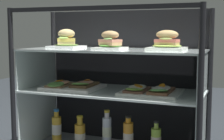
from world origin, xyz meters
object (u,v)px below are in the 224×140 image
plated_roll_sandwich_mid_left (167,43)px  juice_bottle_front_right_end (80,134)px  open_sandwich_tray_right_of_center (73,86)px  open_sandwich_tray_far_left (150,90)px  juice_bottle_back_right (107,131)px  juice_bottle_back_center (128,137)px  plated_roll_sandwich_far_left (66,41)px  juice_bottle_back_left (57,129)px  plated_roll_sandwich_mid_right (110,42)px

plated_roll_sandwich_mid_left → juice_bottle_front_right_end: size_ratio=1.04×
open_sandwich_tray_right_of_center → juice_bottle_front_right_end: 0.34m
open_sandwich_tray_right_of_center → open_sandwich_tray_far_left: 0.50m
juice_bottle_back_right → plated_roll_sandwich_mid_left: bearing=-2.4°
juice_bottle_back_center → plated_roll_sandwich_far_left: bearing=177.0°
plated_roll_sandwich_far_left → open_sandwich_tray_right_of_center: plated_roll_sandwich_far_left is taller
plated_roll_sandwich_far_left → juice_bottle_front_right_end: plated_roll_sandwich_far_left is taller
plated_roll_sandwich_far_left → open_sandwich_tray_right_of_center: 0.30m
juice_bottle_back_left → juice_bottle_back_right: bearing=6.4°
juice_bottle_front_right_end → juice_bottle_back_center: (0.34, -0.00, 0.02)m
plated_roll_sandwich_mid_right → juice_bottle_back_right: plated_roll_sandwich_mid_right is taller
open_sandwich_tray_right_of_center → open_sandwich_tray_far_left: bearing=1.1°
open_sandwich_tray_right_of_center → juice_bottle_back_center: 0.47m
plated_roll_sandwich_far_left → juice_bottle_front_right_end: 0.62m
juice_bottle_front_right_end → juice_bottle_back_right: 0.18m
plated_roll_sandwich_mid_right → open_sandwich_tray_far_left: (0.24, 0.01, -0.28)m
plated_roll_sandwich_mid_left → juice_bottle_back_center: plated_roll_sandwich_mid_left is taller
plated_roll_sandwich_mid_right → juice_bottle_back_right: 0.59m
open_sandwich_tray_right_of_center → juice_bottle_back_right: open_sandwich_tray_right_of_center is taller
plated_roll_sandwich_mid_right → juice_bottle_back_left: 0.72m
open_sandwich_tray_right_of_center → juice_bottle_back_center: size_ratio=1.46×
juice_bottle_back_center → juice_bottle_front_right_end: bearing=179.4°
plated_roll_sandwich_mid_right → juice_bottle_back_center: 0.60m
open_sandwich_tray_right_of_center → juice_bottle_front_right_end: bearing=73.2°
plated_roll_sandwich_mid_right → juice_bottle_back_right: (-0.06, 0.09, -0.58)m
juice_bottle_back_center → juice_bottle_back_left: bearing=-179.8°
plated_roll_sandwich_mid_left → juice_bottle_back_center: (-0.23, -0.02, -0.58)m
plated_roll_sandwich_far_left → juice_bottle_back_left: 0.60m
plated_roll_sandwich_mid_left → juice_bottle_front_right_end: (-0.56, -0.02, -0.61)m
open_sandwich_tray_far_left → juice_bottle_back_left: open_sandwich_tray_far_left is taller
juice_bottle_front_right_end → juice_bottle_back_left: bearing=-178.3°
plated_roll_sandwich_mid_left → open_sandwich_tray_far_left: bearing=-140.7°
open_sandwich_tray_far_left → juice_bottle_front_right_end: (-0.48, 0.05, -0.33)m
open_sandwich_tray_far_left → juice_bottle_front_right_end: 0.59m
plated_roll_sandwich_mid_left → juice_bottle_back_left: size_ratio=0.91×
open_sandwich_tray_far_left → juice_bottle_back_left: (-0.66, 0.04, -0.31)m
juice_bottle_front_right_end → juice_bottle_back_center: 0.34m
plated_roll_sandwich_mid_right → open_sandwich_tray_far_left: size_ratio=0.52×
juice_bottle_back_right → juice_bottle_back_center: bearing=-13.3°
plated_roll_sandwich_mid_right → open_sandwich_tray_right_of_center: 0.38m
juice_bottle_back_left → juice_bottle_back_right: (0.35, 0.04, 0.01)m
plated_roll_sandwich_far_left → plated_roll_sandwich_mid_right: bearing=-13.2°
plated_roll_sandwich_far_left → juice_bottle_back_right: bearing=3.0°
juice_bottle_front_right_end → open_sandwich_tray_right_of_center: bearing=-106.8°
plated_roll_sandwich_far_left → juice_bottle_back_center: (0.44, -0.02, -0.59)m
plated_roll_sandwich_mid_left → juice_bottle_back_left: 0.94m
plated_roll_sandwich_far_left → open_sandwich_tray_far_left: bearing=-6.5°
plated_roll_sandwich_far_left → open_sandwich_tray_far_left: (0.59, -0.07, -0.28)m
plated_roll_sandwich_mid_left → plated_roll_sandwich_mid_right: bearing=-166.4°
plated_roll_sandwich_far_left → plated_roll_sandwich_mid_left: plated_roll_sandwich_far_left is taller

